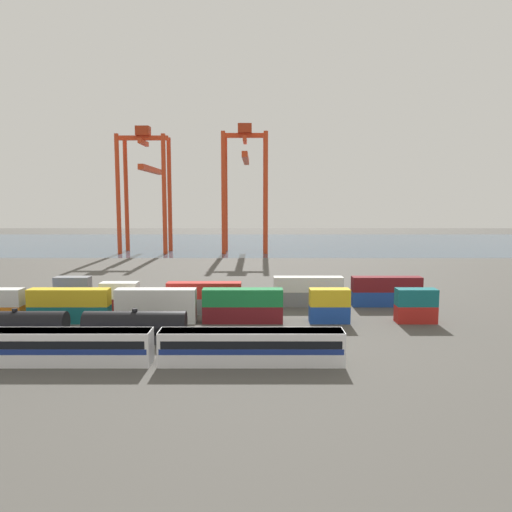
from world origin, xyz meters
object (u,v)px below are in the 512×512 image
at_px(gantry_crane_west, 148,178).
at_px(shipping_container_29, 388,299).
at_px(shipping_container_8, 244,314).
at_px(shipping_container_16, 38,306).
at_px(freight_tank_row, 18,326).
at_px(passenger_train, 61,345).
at_px(gantry_crane_central, 247,174).
at_px(shipping_container_26, 231,299).

bearing_deg(gantry_crane_west, shipping_container_29, -55.99).
xyz_separation_m(shipping_container_8, shipping_container_16, (-34.10, 5.82, 0.00)).
distance_m(freight_tank_row, shipping_container_8, 31.15).
xyz_separation_m(passenger_train, shipping_container_29, (45.14, 30.44, -0.84)).
bearing_deg(shipping_container_29, gantry_crane_west, 124.01).
distance_m(shipping_container_29, gantry_crane_west, 114.63).
bearing_deg(passenger_train, gantry_crane_central, 81.57).
relative_size(shipping_container_26, gantry_crane_central, 0.13).
bearing_deg(gantry_crane_west, passenger_train, -81.95).
height_order(passenger_train, shipping_container_8, passenger_train).
bearing_deg(shipping_container_16, passenger_train, -60.62).
xyz_separation_m(shipping_container_16, gantry_crane_central, (32.19, 99.07, 26.66)).
bearing_deg(shipping_container_16, shipping_container_29, 5.63).
relative_size(passenger_train, gantry_crane_west, 1.45).
relative_size(freight_tank_row, shipping_container_26, 7.37).
relative_size(passenger_train, shipping_container_29, 5.31).
bearing_deg(gantry_crane_central, shipping_container_16, -108.00).
height_order(freight_tank_row, gantry_crane_west, gantry_crane_west).
relative_size(shipping_container_8, shipping_container_16, 1.00).
xyz_separation_m(shipping_container_8, gantry_crane_central, (-1.90, 104.89, 26.66)).
bearing_deg(passenger_train, shipping_container_8, 42.89).
height_order(shipping_container_8, shipping_container_29, same).
bearing_deg(passenger_train, shipping_container_29, 33.99).
xyz_separation_m(shipping_container_29, gantry_crane_west, (-62.54, 92.69, 25.26)).
xyz_separation_m(passenger_train, gantry_crane_central, (18.33, 123.69, 25.82)).
relative_size(freight_tank_row, gantry_crane_central, 0.99).
height_order(shipping_container_8, shipping_container_16, same).
height_order(shipping_container_16, shipping_container_29, same).
xyz_separation_m(shipping_container_26, gantry_crane_central, (0.70, 93.25, 26.66)).
height_order(freight_tank_row, gantry_crane_central, gantry_crane_central).
bearing_deg(shipping_container_8, shipping_container_29, 25.05).
distance_m(shipping_container_16, shipping_container_26, 32.03).
xyz_separation_m(gantry_crane_west, gantry_crane_central, (35.74, 0.56, 1.40)).
bearing_deg(shipping_container_26, gantry_crane_west, 110.71).
bearing_deg(shipping_container_16, shipping_container_26, 10.47).
bearing_deg(shipping_container_16, gantry_crane_west, 92.06).
relative_size(shipping_container_8, shipping_container_29, 1.00).
height_order(shipping_container_16, shipping_container_26, same).
relative_size(gantry_crane_west, gantry_crane_central, 0.98).
xyz_separation_m(shipping_container_29, gantry_crane_central, (-26.80, 93.25, 26.66)).
bearing_deg(passenger_train, shipping_container_16, 119.38).
height_order(shipping_container_29, gantry_crane_west, gantry_crane_west).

